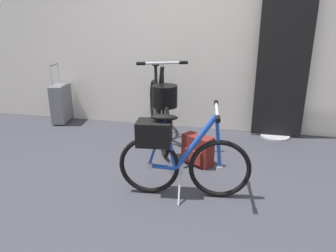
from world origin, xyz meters
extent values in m
plane|color=#38383F|center=(0.00, 0.00, 0.00)|extent=(6.83, 6.83, 0.00)
cube|color=silver|center=(0.00, 2.01, 1.58)|extent=(6.83, 0.10, 3.16)
cylinder|color=#B7B7BC|center=(1.18, 1.82, 0.01)|extent=(0.36, 0.36, 0.02)
cube|color=black|center=(1.18, 1.82, 0.88)|extent=(0.60, 0.02, 1.71)
torus|color=black|center=(0.59, 0.21, 0.26)|extent=(0.51, 0.10, 0.51)
cylinder|color=#B7B7BC|center=(0.59, 0.21, 0.26)|extent=(0.07, 0.06, 0.06)
torus|color=black|center=(0.00, 0.15, 0.26)|extent=(0.51, 0.10, 0.51)
cylinder|color=#B7B7BC|center=(0.00, 0.15, 0.26)|extent=(0.07, 0.06, 0.06)
cylinder|color=#1947B2|center=(0.11, 0.16, 0.25)|extent=(0.23, 0.06, 0.05)
cylinder|color=#1947B2|center=(0.38, 0.19, 0.48)|extent=(0.36, 0.08, 0.50)
cylinder|color=#1947B2|center=(0.18, 0.17, 0.46)|extent=(0.13, 0.05, 0.43)
cylinder|color=#1947B2|center=(0.11, 0.16, 0.25)|extent=(0.23, 0.05, 0.04)
cylinder|color=#1947B2|center=(0.56, 0.21, 0.49)|extent=(0.08, 0.04, 0.46)
cylinder|color=#1947B2|center=(0.06, 0.16, 0.46)|extent=(0.15, 0.04, 0.42)
ellipsoid|color=black|center=(0.13, 0.16, 0.69)|extent=(0.23, 0.11, 0.05)
cylinder|color=#B7B7BC|center=(0.54, 0.21, 0.74)|extent=(0.03, 0.03, 0.04)
cylinder|color=#B7B7BC|center=(0.54, 0.21, 0.76)|extent=(0.07, 0.44, 0.03)
cylinder|color=black|center=(0.56, -0.01, 0.76)|extent=(0.05, 0.09, 0.04)
cylinder|color=black|center=(0.52, 0.43, 0.76)|extent=(0.05, 0.09, 0.04)
cylinder|color=#B7B7BC|center=(0.22, 0.18, 0.24)|extent=(0.14, 0.03, 0.14)
cylinder|color=#B7B7BC|center=(0.27, 0.09, 0.12)|extent=(0.04, 0.19, 0.24)
cube|color=black|center=(0.05, 0.16, 0.55)|extent=(0.30, 0.23, 0.20)
torus|color=black|center=(-0.07, 0.95, 0.34)|extent=(0.29, 0.65, 0.68)
cylinder|color=#B7B7BC|center=(-0.07, 0.95, 0.34)|extent=(0.07, 0.07, 0.06)
torus|color=black|center=(-0.36, 1.68, 0.34)|extent=(0.29, 0.65, 0.68)
cylinder|color=#B7B7BC|center=(-0.36, 1.68, 0.34)|extent=(0.07, 0.07, 0.06)
cylinder|color=black|center=(-0.31, 1.54, 0.33)|extent=(0.15, 0.29, 0.05)
cylinder|color=black|center=(-0.17, 1.21, 0.64)|extent=(0.21, 0.44, 0.66)
cylinder|color=black|center=(-0.27, 1.46, 0.61)|extent=(0.09, 0.16, 0.57)
cylinder|color=black|center=(-0.31, 1.54, 0.33)|extent=(0.14, 0.29, 0.04)
cylinder|color=black|center=(-0.08, 0.98, 0.65)|extent=(0.06, 0.10, 0.62)
cylinder|color=black|center=(-0.33, 1.60, 0.61)|extent=(0.09, 0.19, 0.55)
ellipsoid|color=black|center=(-0.30, 1.52, 0.91)|extent=(0.17, 0.24, 0.05)
cylinder|color=#B7B7BC|center=(-0.09, 1.01, 0.98)|extent=(0.03, 0.03, 0.04)
cylinder|color=#B7B7BC|center=(-0.09, 1.01, 1.00)|extent=(0.42, 0.19, 0.03)
cylinder|color=black|center=(-0.29, 0.93, 1.00)|extent=(0.10, 0.07, 0.04)
cylinder|color=black|center=(0.11, 1.09, 1.00)|extent=(0.10, 0.07, 0.04)
cylinder|color=#B7B7BC|center=(-0.25, 1.40, 0.32)|extent=(0.07, 0.14, 0.14)
cylinder|color=#B7B7BC|center=(-0.31, 1.32, 0.15)|extent=(0.19, 0.09, 0.32)
cylinder|color=black|center=(-0.04, 0.88, 0.68)|extent=(0.34, 0.34, 0.22)
cube|color=slate|center=(-1.75, 1.76, 0.28)|extent=(0.23, 0.38, 0.52)
cylinder|color=#B7B7BC|center=(-1.78, 1.64, 0.68)|extent=(0.02, 0.02, 0.28)
cylinder|color=#B7B7BC|center=(-1.81, 1.87, 0.68)|extent=(0.02, 0.02, 0.28)
cylinder|color=slate|center=(-1.79, 1.75, 0.82)|extent=(0.05, 0.23, 0.02)
cylinder|color=black|center=(-1.68, 1.64, 0.02)|extent=(0.04, 0.03, 0.04)
cylinder|color=black|center=(-1.71, 1.89, 0.02)|extent=(0.04, 0.03, 0.04)
cube|color=maroon|center=(0.32, 0.82, 0.15)|extent=(0.35, 0.29, 0.31)
cube|color=maroon|center=(0.28, 0.74, 0.11)|extent=(0.21, 0.14, 0.13)
camera|label=1|loc=(0.70, -2.22, 1.46)|focal=34.53mm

